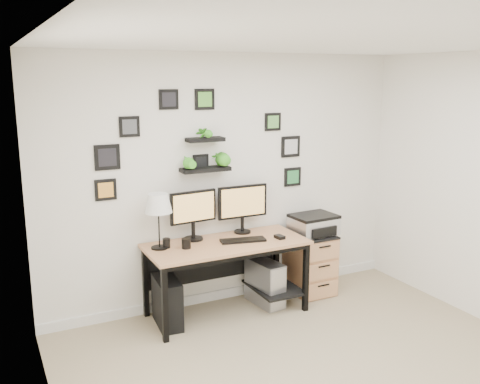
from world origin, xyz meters
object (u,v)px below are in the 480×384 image
desk (228,253)px  pc_tower_grey (265,283)px  table_lamp (158,205)px  file_cabinet (310,263)px  pc_tower_black (167,302)px  mug (186,243)px  monitor_left (193,212)px  printer (314,224)px  monitor_right (243,205)px

desk → pc_tower_grey: desk is taller
table_lamp → pc_tower_grey: (1.11, -0.09, -0.95)m
file_cabinet → table_lamp: bearing=179.1°
pc_tower_black → mug: bearing=0.0°
monitor_left → file_cabinet: (1.32, -0.13, -0.71)m
monitor_left → pc_tower_grey: (0.72, -0.20, -0.81)m
desk → file_cabinet: bearing=3.2°
pc_tower_grey → mug: bearing=-178.7°
table_lamp → file_cabinet: (1.72, -0.03, -0.85)m
file_cabinet → printer: (0.03, -0.01, 0.44)m
desk → file_cabinet: desk is taller
monitor_right → pc_tower_grey: bearing=-51.6°
monitor_right → pc_tower_grey: size_ratio=1.10×
file_cabinet → monitor_left: bearing=174.3°
printer → desk: bearing=-177.3°
pc_tower_black → pc_tower_grey: pc_tower_grey is taller
table_lamp → pc_tower_grey: table_lamp is taller
monitor_right → pc_tower_grey: 0.86m
mug → pc_tower_black: size_ratio=0.21×
pc_tower_grey → printer: bearing=5.3°
monitor_left → printer: bearing=-6.0°
monitor_left → pc_tower_grey: size_ratio=1.01×
pc_tower_black → file_cabinet: bearing=7.4°
monitor_right → pc_tower_grey: (0.16, -0.21, -0.82)m
monitor_right → monitor_left: bearing=-179.4°
desk → monitor_left: size_ratio=3.18×
monitor_left → pc_tower_grey: monitor_left is taller
mug → table_lamp: bearing=154.1°
monitor_left → monitor_right: monitor_right is taller
table_lamp → pc_tower_black: table_lamp is taller
monitor_left → desk: bearing=-33.3°
file_cabinet → printer: printer is taller
monitor_right → pc_tower_black: bearing=-167.3°
monitor_left → pc_tower_black: 0.91m
monitor_right → mug: bearing=-162.5°
desk → table_lamp: bearing=173.0°
table_lamp → pc_tower_black: size_ratio=1.15×
pc_tower_grey → printer: 0.84m
monitor_left → table_lamp: size_ratio=0.94×
desk → printer: bearing=2.7°
desk → file_cabinet: (1.03, 0.06, -0.29)m
pc_tower_black → printer: 1.80m
desk → printer: 1.07m
pc_tower_black → printer: bearing=7.1°
mug → file_cabinet: (1.49, 0.09, -0.46)m
monitor_left → pc_tower_grey: 1.10m
table_lamp → pc_tower_grey: size_ratio=1.08×
desk → monitor_left: monitor_left is taller
desk → printer: (1.06, 0.05, 0.15)m
pc_tower_grey → printer: printer is taller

